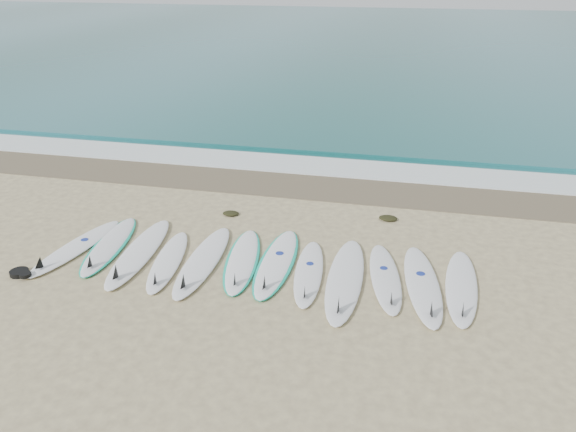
% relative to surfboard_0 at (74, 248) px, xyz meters
% --- Properties ---
extents(ground, '(120.00, 120.00, 0.00)m').
position_rel_surfboard_0_xyz_m(ground, '(3.52, 0.16, -0.06)').
color(ground, tan).
extents(ocean, '(120.00, 55.00, 0.03)m').
position_rel_surfboard_0_xyz_m(ocean, '(3.52, 32.66, -0.04)').
color(ocean, '#1B5D61').
rests_on(ocean, ground).
extents(wet_sand_band, '(120.00, 1.80, 0.01)m').
position_rel_surfboard_0_xyz_m(wet_sand_band, '(3.52, 4.26, -0.05)').
color(wet_sand_band, brown).
rests_on(wet_sand_band, ground).
extents(foam_band, '(120.00, 1.40, 0.04)m').
position_rel_surfboard_0_xyz_m(foam_band, '(3.52, 5.66, -0.04)').
color(foam_band, silver).
rests_on(foam_band, ground).
extents(wave_crest, '(120.00, 1.00, 0.10)m').
position_rel_surfboard_0_xyz_m(wave_crest, '(3.52, 7.16, -0.01)').
color(wave_crest, '#1B5D61').
rests_on(wave_crest, ground).
extents(surfboard_0, '(0.88, 2.55, 0.32)m').
position_rel_surfboard_0_xyz_m(surfboard_0, '(0.00, 0.00, 0.00)').
color(surfboard_0, white).
rests_on(surfboard_0, ground).
extents(surfboard_1, '(0.93, 2.53, 0.31)m').
position_rel_surfboard_0_xyz_m(surfboard_1, '(0.59, 0.25, -0.01)').
color(surfboard_1, white).
rests_on(surfboard_1, ground).
extents(surfboard_2, '(0.80, 2.83, 0.36)m').
position_rel_surfboard_0_xyz_m(surfboard_2, '(1.28, 0.07, 0.01)').
color(surfboard_2, white).
rests_on(surfboard_2, ground).
extents(surfboard_3, '(0.87, 2.37, 0.30)m').
position_rel_surfboard_0_xyz_m(surfboard_3, '(1.93, -0.09, -0.00)').
color(surfboard_3, white).
rests_on(surfboard_3, ground).
extents(surfboard_4, '(0.66, 2.75, 0.35)m').
position_rel_surfboard_0_xyz_m(surfboard_4, '(2.55, 0.03, 0.01)').
color(surfboard_4, white).
rests_on(surfboard_4, ground).
extents(surfboard_5, '(0.97, 2.52, 0.31)m').
position_rel_surfboard_0_xyz_m(surfboard_5, '(3.23, 0.25, -0.01)').
color(surfboard_5, white).
rests_on(surfboard_5, ground).
extents(surfboard_6, '(0.69, 2.63, 0.33)m').
position_rel_surfboard_0_xyz_m(surfboard_6, '(3.86, 0.31, -0.01)').
color(surfboard_6, white).
rests_on(surfboard_6, ground).
extents(surfboard_7, '(0.73, 2.36, 0.30)m').
position_rel_surfboard_0_xyz_m(surfboard_7, '(4.49, 0.07, -0.00)').
color(surfboard_7, white).
rests_on(surfboard_7, ground).
extents(surfboard_8, '(0.67, 2.90, 0.37)m').
position_rel_surfboard_0_xyz_m(surfboard_8, '(5.14, -0.04, 0.01)').
color(surfboard_8, white).
rests_on(surfboard_8, ground).
extents(surfboard_9, '(0.89, 2.42, 0.30)m').
position_rel_surfboard_0_xyz_m(surfboard_9, '(5.81, 0.19, -0.00)').
color(surfboard_9, white).
rests_on(surfboard_9, ground).
extents(surfboard_10, '(0.90, 2.69, 0.34)m').
position_rel_surfboard_0_xyz_m(surfboard_10, '(6.43, 0.09, 0.00)').
color(surfboard_10, white).
rests_on(surfboard_10, ground).
extents(surfboard_11, '(0.63, 2.53, 0.32)m').
position_rel_surfboard_0_xyz_m(surfboard_11, '(7.05, 0.16, 0.00)').
color(surfboard_11, white).
rests_on(surfboard_11, ground).
extents(seaweed_near, '(0.35, 0.27, 0.07)m').
position_rel_surfboard_0_xyz_m(seaweed_near, '(2.38, 2.22, -0.02)').
color(seaweed_near, black).
rests_on(seaweed_near, ground).
extents(seaweed_far, '(0.39, 0.30, 0.08)m').
position_rel_surfboard_0_xyz_m(seaweed_far, '(5.70, 2.71, -0.02)').
color(seaweed_far, black).
rests_on(seaweed_far, ground).
extents(leash_coil, '(0.46, 0.36, 0.11)m').
position_rel_surfboard_0_xyz_m(leash_coil, '(-0.39, -1.02, -0.01)').
color(leash_coil, black).
rests_on(leash_coil, ground).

